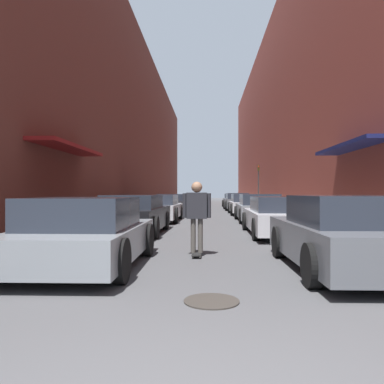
# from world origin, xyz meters

# --- Properties ---
(ground) EXTENTS (135.66, 135.66, 0.00)m
(ground) POSITION_xyz_m (0.00, 24.67, 0.00)
(ground) COLOR #424244
(curb_strip_left) EXTENTS (1.80, 61.66, 0.12)m
(curb_strip_left) POSITION_xyz_m (-4.28, 30.83, 0.06)
(curb_strip_left) COLOR gray
(curb_strip_left) RESTS_ON ground
(curb_strip_right) EXTENTS (1.80, 61.66, 0.12)m
(curb_strip_right) POSITION_xyz_m (4.28, 30.83, 0.06)
(curb_strip_right) COLOR gray
(curb_strip_right) RESTS_ON ground
(building_row_left) EXTENTS (4.90, 61.66, 13.94)m
(building_row_left) POSITION_xyz_m (-7.18, 30.83, 6.97)
(building_row_left) COLOR brown
(building_row_left) RESTS_ON ground
(building_row_right) EXTENTS (4.90, 61.66, 15.86)m
(building_row_right) POSITION_xyz_m (7.18, 30.83, 7.93)
(building_row_right) COLOR brown
(building_row_right) RESTS_ON ground
(parked_car_left_0) EXTENTS (2.06, 4.05, 1.28)m
(parked_car_left_0) POSITION_xyz_m (-2.24, 4.89, 0.62)
(parked_car_left_0) COLOR gray
(parked_car_left_0) RESTS_ON ground
(parked_car_left_1) EXTENTS (1.97, 4.63, 1.29)m
(parked_car_left_1) POSITION_xyz_m (-2.44, 10.46, 0.63)
(parked_car_left_1) COLOR black
(parked_car_left_1) RESTS_ON ground
(parked_car_left_2) EXTENTS (2.08, 4.73, 1.26)m
(parked_car_left_2) POSITION_xyz_m (-2.36, 15.91, 0.62)
(parked_car_left_2) COLOR #B7B7BC
(parked_car_left_2) RESTS_ON ground
(parked_car_left_3) EXTENTS (2.08, 4.09, 1.27)m
(parked_car_left_3) POSITION_xyz_m (-2.25, 21.72, 0.62)
(parked_car_left_3) COLOR #232326
(parked_car_left_3) RESTS_ON ground
(parked_car_left_4) EXTENTS (2.08, 4.14, 1.22)m
(parked_car_left_4) POSITION_xyz_m (-2.27, 26.90, 0.60)
(parked_car_left_4) COLOR #B7B7BC
(parked_car_left_4) RESTS_ON ground
(parked_car_right_0) EXTENTS (2.08, 4.13, 1.32)m
(parked_car_right_0) POSITION_xyz_m (2.44, 4.78, 0.64)
(parked_car_right_0) COLOR #515459
(parked_car_right_0) RESTS_ON ground
(parked_car_right_1) EXTENTS (2.09, 4.82, 1.23)m
(parked_car_right_1) POSITION_xyz_m (2.32, 10.27, 0.60)
(parked_car_right_1) COLOR #B7B7BC
(parked_car_right_1) RESTS_ON ground
(parked_car_right_2) EXTENTS (2.05, 4.49, 1.30)m
(parked_car_right_2) POSITION_xyz_m (2.39, 15.82, 0.63)
(parked_car_right_2) COLOR gray
(parked_car_right_2) RESTS_ON ground
(parked_car_right_3) EXTENTS (1.89, 4.55, 1.28)m
(parked_car_right_3) POSITION_xyz_m (2.29, 21.51, 0.63)
(parked_car_right_3) COLOR #B7B7BC
(parked_car_right_3) RESTS_ON ground
(parked_car_right_4) EXTENTS (1.96, 4.53, 1.33)m
(parked_car_right_4) POSITION_xyz_m (2.27, 27.38, 0.65)
(parked_car_right_4) COLOR #515459
(parked_car_right_4) RESTS_ON ground
(parked_car_right_5) EXTENTS (2.08, 4.48, 1.27)m
(parked_car_right_5) POSITION_xyz_m (2.42, 32.76, 0.62)
(parked_car_right_5) COLOR #515459
(parked_car_right_5) RESTS_ON ground
(skateboarder) EXTENTS (0.61, 0.78, 1.61)m
(skateboarder) POSITION_xyz_m (-0.24, 6.19, 0.98)
(skateboarder) COLOR black
(skateboarder) RESTS_ON ground
(manhole_cover) EXTENTS (0.70, 0.70, 0.02)m
(manhole_cover) POSITION_xyz_m (0.05, 2.83, 0.01)
(manhole_cover) COLOR #332D28
(manhole_cover) RESTS_ON ground
(traffic_light) EXTENTS (0.16, 0.22, 3.48)m
(traffic_light) POSITION_xyz_m (4.16, 28.94, 2.27)
(traffic_light) COLOR #2D2D2D
(traffic_light) RESTS_ON curb_strip_right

